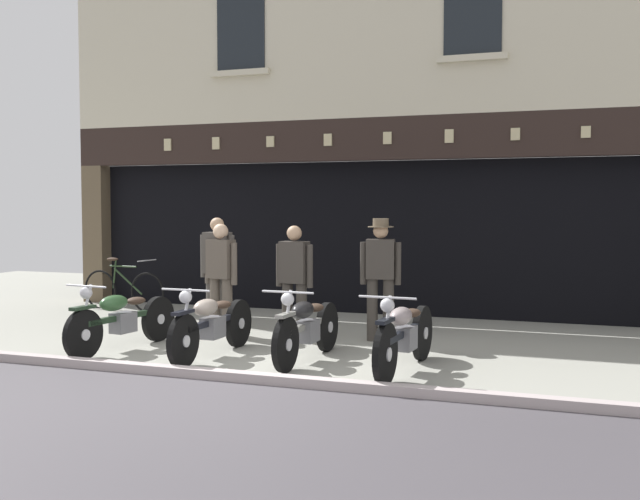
{
  "coord_description": "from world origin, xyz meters",
  "views": [
    {
      "loc": [
        3.67,
        -7.05,
        1.86
      ],
      "look_at": [
        0.15,
        2.79,
        1.24
      ],
      "focal_mm": 42.39,
      "sensor_mm": 36.0,
      "label": 1
    }
  ],
  "objects_px": {
    "motorcycle_center": "(307,327)",
    "salesman_left": "(221,273)",
    "motorcycle_center_left": "(212,323)",
    "shopkeeper_center": "(294,277)",
    "motorcycle_left": "(122,318)",
    "advert_board_near": "(257,218)",
    "motorcycle_center_right": "(405,334)",
    "salesman_right": "(380,273)",
    "leaning_bicycle": "(123,289)",
    "assistant_far_right": "(218,269)",
    "advert_board_far": "(194,215)"
  },
  "relations": [
    {
      "from": "salesman_right",
      "to": "motorcycle_center_left",
      "type": "bearing_deg",
      "value": 37.19
    },
    {
      "from": "motorcycle_center",
      "to": "advert_board_far",
      "type": "xyz_separation_m",
      "value": [
        -3.81,
        4.14,
        1.26
      ]
    },
    {
      "from": "motorcycle_left",
      "to": "motorcycle_center_left",
      "type": "relative_size",
      "value": 1.0
    },
    {
      "from": "salesman_left",
      "to": "advert_board_far",
      "type": "height_order",
      "value": "advert_board_far"
    },
    {
      "from": "salesman_left",
      "to": "motorcycle_left",
      "type": "bearing_deg",
      "value": 77.75
    },
    {
      "from": "motorcycle_center",
      "to": "motorcycle_center_right",
      "type": "height_order",
      "value": "motorcycle_center_right"
    },
    {
      "from": "motorcycle_left",
      "to": "motorcycle_center",
      "type": "height_order",
      "value": "motorcycle_center"
    },
    {
      "from": "motorcycle_center_left",
      "to": "shopkeeper_center",
      "type": "bearing_deg",
      "value": -108.38
    },
    {
      "from": "motorcycle_center_left",
      "to": "salesman_right",
      "type": "distance_m",
      "value": 2.47
    },
    {
      "from": "motorcycle_center_left",
      "to": "salesman_left",
      "type": "xyz_separation_m",
      "value": [
        -0.65,
        1.52,
        0.46
      ]
    },
    {
      "from": "motorcycle_center",
      "to": "leaning_bicycle",
      "type": "distance_m",
      "value": 5.5
    },
    {
      "from": "shopkeeper_center",
      "to": "leaning_bicycle",
      "type": "distance_m",
      "value": 4.31
    },
    {
      "from": "assistant_far_right",
      "to": "salesman_right",
      "type": "bearing_deg",
      "value": -172.36
    },
    {
      "from": "motorcycle_center_left",
      "to": "leaning_bicycle",
      "type": "distance_m",
      "value": 4.65
    },
    {
      "from": "motorcycle_center",
      "to": "salesman_left",
      "type": "height_order",
      "value": "salesman_left"
    },
    {
      "from": "motorcycle_center_right",
      "to": "salesman_left",
      "type": "relative_size",
      "value": 1.29
    },
    {
      "from": "leaning_bicycle",
      "to": "shopkeeper_center",
      "type": "bearing_deg",
      "value": 72.36
    },
    {
      "from": "shopkeeper_center",
      "to": "assistant_far_right",
      "type": "relative_size",
      "value": 0.94
    },
    {
      "from": "salesman_left",
      "to": "advert_board_near",
      "type": "bearing_deg",
      "value": -65.26
    },
    {
      "from": "shopkeeper_center",
      "to": "motorcycle_center",
      "type": "bearing_deg",
      "value": 123.37
    },
    {
      "from": "motorcycle_left",
      "to": "advert_board_near",
      "type": "height_order",
      "value": "advert_board_near"
    },
    {
      "from": "advert_board_far",
      "to": "shopkeeper_center",
      "type": "bearing_deg",
      "value": -42.14
    },
    {
      "from": "advert_board_far",
      "to": "assistant_far_right",
      "type": "bearing_deg",
      "value": -55.09
    },
    {
      "from": "salesman_right",
      "to": "leaning_bicycle",
      "type": "relative_size",
      "value": 0.95
    },
    {
      "from": "motorcycle_center_left",
      "to": "shopkeeper_center",
      "type": "height_order",
      "value": "shopkeeper_center"
    },
    {
      "from": "salesman_left",
      "to": "assistant_far_right",
      "type": "xyz_separation_m",
      "value": [
        -0.1,
        0.09,
        0.05
      ]
    },
    {
      "from": "salesman_left",
      "to": "motorcycle_center_right",
      "type": "bearing_deg",
      "value": 163.89
    },
    {
      "from": "advert_board_near",
      "to": "advert_board_far",
      "type": "bearing_deg",
      "value": -180.0
    },
    {
      "from": "motorcycle_center_left",
      "to": "salesman_left",
      "type": "distance_m",
      "value": 1.71
    },
    {
      "from": "leaning_bicycle",
      "to": "advert_board_far",
      "type": "bearing_deg",
      "value": 150.52
    },
    {
      "from": "shopkeeper_center",
      "to": "assistant_far_right",
      "type": "xyz_separation_m",
      "value": [
        -1.26,
        0.15,
        0.06
      ]
    },
    {
      "from": "motorcycle_center",
      "to": "salesman_left",
      "type": "relative_size",
      "value": 1.21
    },
    {
      "from": "motorcycle_center",
      "to": "assistant_far_right",
      "type": "distance_m",
      "value": 2.47
    },
    {
      "from": "advert_board_far",
      "to": "motorcycle_center_right",
      "type": "bearing_deg",
      "value": -40.57
    },
    {
      "from": "motorcycle_center_right",
      "to": "salesman_right",
      "type": "relative_size",
      "value": 1.23
    },
    {
      "from": "advert_board_near",
      "to": "leaning_bicycle",
      "type": "bearing_deg",
      "value": -151.28
    },
    {
      "from": "motorcycle_center",
      "to": "leaning_bicycle",
      "type": "xyz_separation_m",
      "value": [
        -4.61,
        3.0,
        -0.04
      ]
    },
    {
      "from": "motorcycle_left",
      "to": "advert_board_far",
      "type": "bearing_deg",
      "value": -65.75
    },
    {
      "from": "salesman_right",
      "to": "advert_board_near",
      "type": "relative_size",
      "value": 1.68
    },
    {
      "from": "motorcycle_center_right",
      "to": "salesman_right",
      "type": "height_order",
      "value": "salesman_right"
    },
    {
      "from": "salesman_left",
      "to": "shopkeeper_center",
      "type": "height_order",
      "value": "salesman_left"
    },
    {
      "from": "advert_board_far",
      "to": "leaning_bicycle",
      "type": "relative_size",
      "value": 0.53
    },
    {
      "from": "advert_board_far",
      "to": "leaning_bicycle",
      "type": "height_order",
      "value": "advert_board_far"
    },
    {
      "from": "salesman_left",
      "to": "assistant_far_right",
      "type": "distance_m",
      "value": 0.14
    },
    {
      "from": "leaning_bicycle",
      "to": "motorcycle_center_left",
      "type": "bearing_deg",
      "value": 53.07
    },
    {
      "from": "motorcycle_left",
      "to": "salesman_left",
      "type": "bearing_deg",
      "value": -105.83
    },
    {
      "from": "shopkeeper_center",
      "to": "salesman_left",
      "type": "bearing_deg",
      "value": 2.91
    },
    {
      "from": "motorcycle_left",
      "to": "advert_board_far",
      "type": "height_order",
      "value": "advert_board_far"
    },
    {
      "from": "motorcycle_left",
      "to": "assistant_far_right",
      "type": "distance_m",
      "value": 1.77
    },
    {
      "from": "salesman_left",
      "to": "salesman_right",
      "type": "relative_size",
      "value": 0.95
    }
  ]
}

